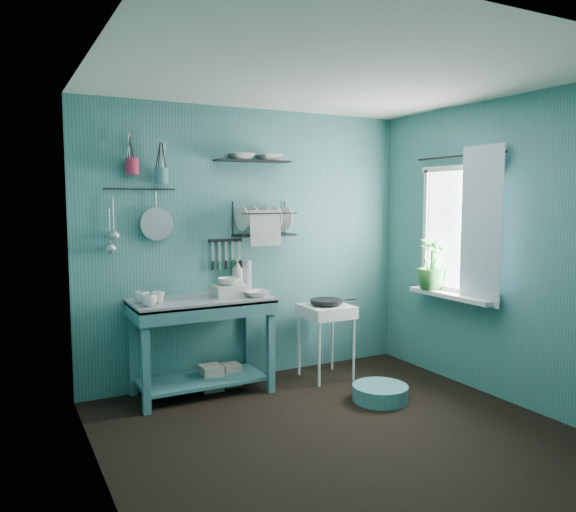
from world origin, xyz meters
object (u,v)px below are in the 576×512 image
work_counter (202,346)px  water_bottle (247,275)px  utensil_cup_magenta (132,166)px  potted_plant (432,264)px  soap_bottle (237,275)px  storage_tin_large (211,378)px  wash_tub (229,291)px  floor_basin (380,393)px  dish_rack (264,219)px  storage_tin_small (231,374)px  mug_right (142,297)px  colander (157,224)px  mug_mid (158,298)px  utensil_cup_teal (161,176)px  mug_left (149,300)px  frying_pan (326,301)px  hotplate_stand (326,342)px

work_counter → water_bottle: size_ratio=4.21×
utensil_cup_magenta → potted_plant: bearing=-15.4°
soap_bottle → storage_tin_large: size_ratio=1.36×
wash_tub → floor_basin: wash_tub is taller
wash_tub → dish_rack: 0.76m
storage_tin_small → potted_plant: bearing=-18.9°
mug_right → colander: bearing=48.4°
floor_basin → storage_tin_large: bearing=141.8°
mug_mid → utensil_cup_teal: 1.03m
work_counter → utensil_cup_teal: bearing=142.0°
mug_left → storage_tin_large: size_ratio=0.56×
work_counter → storage_tin_small: (0.30, 0.08, -0.32)m
mug_mid → colander: 0.65m
potted_plant → storage_tin_large: size_ratio=2.19×
mug_right → soap_bottle: bearing=12.3°
frying_pan → colander: (-1.48, 0.34, 0.74)m
utensil_cup_magenta → utensil_cup_teal: utensil_cup_magenta is taller
mug_mid → mug_right: bearing=153.4°
mug_left → mug_mid: bearing=45.0°
work_counter → mug_left: 0.69m
utensil_cup_teal → storage_tin_small: (0.57, -0.10, -1.77)m
mug_mid → mug_left: bearing=-135.0°
dish_rack → utensil_cup_teal: 1.00m
mug_right → utensil_cup_teal: 1.03m
mug_left → floor_basin: bearing=-21.9°
hotplate_stand → storage_tin_small: 0.93m
mug_right → storage_tin_large: 0.98m
dish_rack → storage_tin_large: size_ratio=2.50×
hotplate_stand → utensil_cup_teal: (-1.44, 0.31, 1.52)m
mug_right → colander: 0.65m
work_counter → utensil_cup_magenta: (-0.51, 0.18, 1.52)m
frying_pan → colander: bearing=167.1°
soap_bottle → storage_tin_large: soap_bottle is taller
mug_left → floor_basin: size_ratio=0.26×
soap_bottle → mug_right: bearing=-167.7°
utensil_cup_magenta → mug_left: bearing=-85.4°
mug_mid → potted_plant: potted_plant is taller
mug_right → soap_bottle: (0.92, 0.20, 0.10)m
dish_rack → frying_pan: bearing=-26.1°
dish_rack → colander: (-0.97, 0.08, -0.03)m
utensil_cup_magenta → work_counter: bearing=-20.0°
mug_mid → water_bottle: bearing=17.3°
dish_rack → work_counter: bearing=-167.6°
frying_pan → mug_mid: bearing=177.6°
mug_right → hotplate_stand: bearing=-4.3°
mug_left → water_bottle: (1.00, 0.38, 0.09)m
potted_plant → utensil_cup_teal: bearing=163.1°
water_bottle → potted_plant: bearing=-25.6°
utensil_cup_magenta → potted_plant: (2.59, -0.71, -0.87)m
potted_plant → floor_basin: 1.34m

